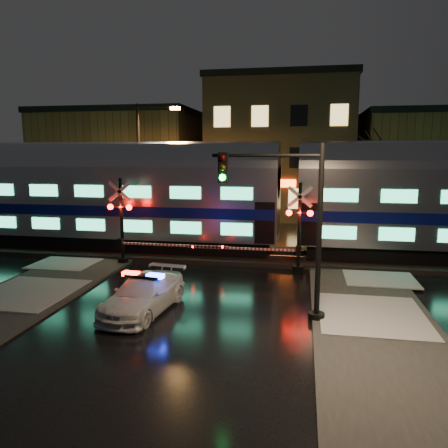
{
  "coord_description": "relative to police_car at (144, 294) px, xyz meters",
  "views": [
    {
      "loc": [
        4.08,
        -17.82,
        5.57
      ],
      "look_at": [
        0.39,
        2.5,
        2.2
      ],
      "focal_mm": 35.0,
      "sensor_mm": 36.0,
      "label": 1
    }
  ],
  "objects": [
    {
      "name": "sidewalk_right",
      "position": [
        7.87,
        -2.24,
        -0.58
      ],
      "size": [
        4.0,
        20.0,
        0.12
      ],
      "primitive_type": "cube",
      "color": "#2D2D2D",
      "rests_on": "ground"
    },
    {
      "name": "ballast",
      "position": [
        1.37,
        8.76,
        -0.52
      ],
      "size": [
        90.0,
        4.2,
        0.24
      ],
      "primitive_type": "cube",
      "color": "black",
      "rests_on": "ground"
    },
    {
      "name": "building_mid",
      "position": [
        3.37,
        26.26,
        5.11
      ],
      "size": [
        12.0,
        11.0,
        11.5
      ],
      "primitive_type": "cube",
      "color": "brown",
      "rests_on": "ground"
    },
    {
      "name": "crossing_signal_right",
      "position": [
        4.96,
        6.07,
        1.11
      ],
      "size": [
        5.98,
        0.66,
        4.23
      ],
      "color": "black",
      "rests_on": "ground"
    },
    {
      "name": "crossing_signal_left",
      "position": [
        -3.07,
        6.08,
        1.16
      ],
      "size": [
        6.14,
        0.67,
        4.35
      ],
      "color": "black",
      "rests_on": "ground"
    },
    {
      "name": "streetlight",
      "position": [
        -4.69,
        12.76,
        4.33
      ],
      "size": [
        2.88,
        0.3,
        8.63
      ],
      "color": "black",
      "rests_on": "ground"
    },
    {
      "name": "building_right",
      "position": [
        16.37,
        25.76,
        3.61
      ],
      "size": [
        12.0,
        10.0,
        8.5
      ],
      "primitive_type": "cube",
      "color": "brown",
      "rests_on": "ground"
    },
    {
      "name": "ground",
      "position": [
        1.37,
        3.76,
        -0.64
      ],
      "size": [
        120.0,
        120.0,
        0.0
      ],
      "primitive_type": "plane",
      "color": "black",
      "rests_on": "ground"
    },
    {
      "name": "train",
      "position": [
        4.71,
        8.76,
        2.75
      ],
      "size": [
        51.0,
        3.12,
        5.92
      ],
      "color": "black",
      "rests_on": "ballast"
    },
    {
      "name": "police_car",
      "position": [
        0.0,
        0.0,
        0.0
      ],
      "size": [
        2.3,
        4.55,
        1.42
      ],
      "rotation": [
        0.0,
        0.0,
        -0.12
      ],
      "color": "silver",
      "rests_on": "ground"
    },
    {
      "name": "building_left",
      "position": [
        -11.63,
        25.76,
        3.86
      ],
      "size": [
        14.0,
        10.0,
        9.0
      ],
      "primitive_type": "cube",
      "color": "brown",
      "rests_on": "ground"
    },
    {
      "name": "traffic_light",
      "position": [
        5.08,
        0.13,
        2.49
      ],
      "size": [
        3.81,
        0.69,
        5.89
      ],
      "rotation": [
        0.0,
        0.0,
        -0.01
      ],
      "color": "black",
      "rests_on": "ground"
    }
  ]
}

